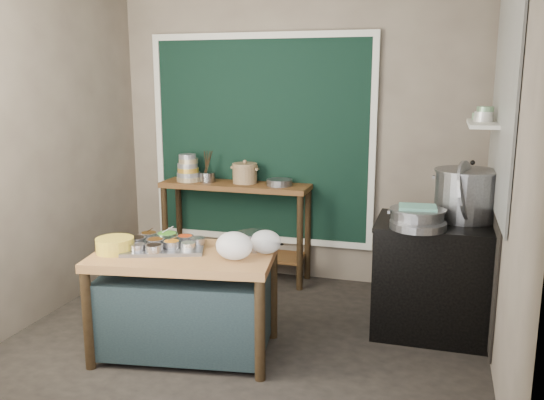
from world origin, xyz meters
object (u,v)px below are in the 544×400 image
(condiment_tray, at_px, (164,247))
(ceramic_crock, at_px, (245,174))
(utensil_cup, at_px, (208,177))
(prep_table, at_px, (186,303))
(saucepan, at_px, (254,241))
(stock_pot, at_px, (466,195))
(steamer, at_px, (417,217))
(back_counter, at_px, (236,231))
(yellow_basin, at_px, (115,245))
(stove_block, at_px, (435,279))

(condiment_tray, bearing_deg, ceramic_crock, 88.03)
(condiment_tray, xyz_separation_m, utensil_cup, (-0.31, 1.55, 0.23))
(prep_table, xyz_separation_m, saucepan, (0.44, 0.22, 0.44))
(utensil_cup, height_order, stock_pot, stock_pot)
(prep_table, distance_m, steamer, 1.79)
(back_counter, xyz_separation_m, condiment_tray, (0.03, -1.57, 0.29))
(yellow_basin, height_order, stock_pot, stock_pot)
(prep_table, height_order, steamer, steamer)
(yellow_basin, bearing_deg, condiment_tray, 29.86)
(saucepan, bearing_deg, stove_block, 45.43)
(stock_pot, bearing_deg, back_counter, 163.92)
(back_counter, bearing_deg, condiment_tray, -88.85)
(saucepan, relative_size, stock_pot, 0.46)
(condiment_tray, distance_m, stock_pot, 2.29)
(prep_table, relative_size, utensil_cup, 7.96)
(stove_block, distance_m, ceramic_crock, 2.06)
(yellow_basin, bearing_deg, back_counter, 81.49)
(condiment_tray, xyz_separation_m, saucepan, (0.62, 0.18, 0.05))
(stock_pot, bearing_deg, ceramic_crock, 162.32)
(yellow_basin, relative_size, steamer, 0.65)
(back_counter, xyz_separation_m, saucepan, (0.65, -1.39, 0.34))
(condiment_tray, height_order, steamer, steamer)
(yellow_basin, height_order, ceramic_crock, ceramic_crock)
(prep_table, xyz_separation_m, back_counter, (-0.20, 1.61, 0.10))
(ceramic_crock, bearing_deg, utensil_cup, -172.05)
(prep_table, xyz_separation_m, ceramic_crock, (-0.12, 1.64, 0.66))
(yellow_basin, xyz_separation_m, ceramic_crock, (0.35, 1.77, 0.23))
(back_counter, bearing_deg, stove_block, -21.02)
(saucepan, distance_m, stock_pot, 1.66)
(back_counter, bearing_deg, utensil_cup, -176.86)
(back_counter, distance_m, condiment_tray, 1.59)
(back_counter, xyz_separation_m, stove_block, (1.90, -0.73, -0.05))
(ceramic_crock, relative_size, steamer, 0.62)
(stove_block, xyz_separation_m, yellow_basin, (-2.16, -1.00, 0.38))
(back_counter, xyz_separation_m, stock_pot, (2.09, -0.60, 0.60))
(stove_block, distance_m, utensil_cup, 2.36)
(back_counter, bearing_deg, prep_table, -82.75)
(stove_block, bearing_deg, condiment_tray, -155.86)
(prep_table, xyz_separation_m, utensil_cup, (-0.48, 1.59, 0.62))
(back_counter, height_order, stock_pot, stock_pot)
(condiment_tray, relative_size, utensil_cup, 3.57)
(back_counter, height_order, saucepan, back_counter)
(stock_pot, bearing_deg, stove_block, -145.17)
(condiment_tray, xyz_separation_m, yellow_basin, (-0.29, -0.17, 0.04))
(ceramic_crock, bearing_deg, steamer, -29.69)
(ceramic_crock, bearing_deg, stock_pot, -17.68)
(back_counter, relative_size, yellow_basin, 5.48)
(condiment_tray, relative_size, saucepan, 2.47)
(back_counter, height_order, ceramic_crock, ceramic_crock)
(yellow_basin, distance_m, ceramic_crock, 1.82)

